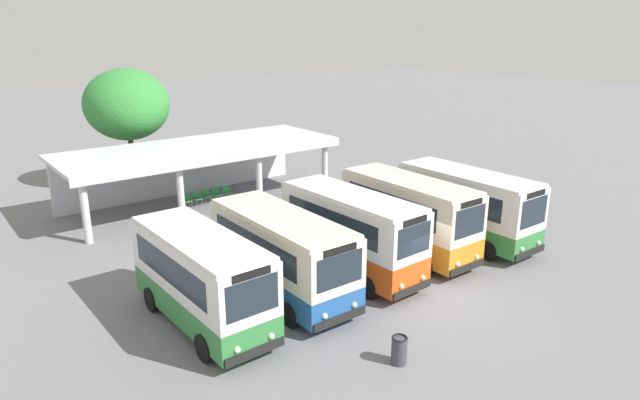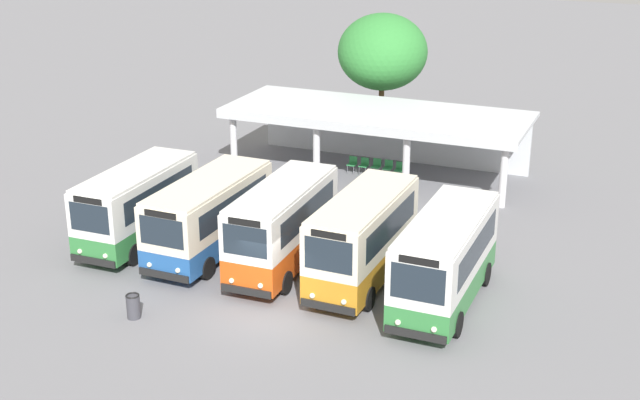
% 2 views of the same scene
% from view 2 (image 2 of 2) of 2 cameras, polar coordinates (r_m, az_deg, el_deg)
% --- Properties ---
extents(ground_plane, '(180.00, 180.00, 0.00)m').
position_cam_2_polar(ground_plane, '(30.96, -3.41, -7.48)').
color(ground_plane, slate).
extents(city_bus_nearest_orange, '(2.35, 6.65, 3.26)m').
position_cam_2_polar(city_bus_nearest_orange, '(36.76, -12.01, -0.19)').
color(city_bus_nearest_orange, black).
rests_on(city_bus_nearest_orange, ground).
extents(city_bus_second_in_row, '(2.47, 7.03, 3.20)m').
position_cam_2_polar(city_bus_second_in_row, '(35.19, -7.36, -0.90)').
color(city_bus_second_in_row, black).
rests_on(city_bus_second_in_row, ground).
extents(city_bus_middle_cream, '(2.35, 6.84, 3.42)m').
position_cam_2_polar(city_bus_middle_cream, '(33.61, -2.49, -1.59)').
color(city_bus_middle_cream, black).
rests_on(city_bus_middle_cream, ground).
extents(city_bus_fourth_amber, '(2.37, 6.81, 3.46)m').
position_cam_2_polar(city_bus_fourth_amber, '(32.42, 2.87, -2.42)').
color(city_bus_fourth_amber, black).
rests_on(city_bus_fourth_amber, ground).
extents(city_bus_fifth_blue, '(2.38, 7.02, 3.37)m').
position_cam_2_polar(city_bus_fifth_blue, '(31.06, 8.31, -3.77)').
color(city_bus_fifth_blue, black).
rests_on(city_bus_fifth_blue, ground).
extents(terminal_canopy, '(15.50, 5.89, 3.40)m').
position_cam_2_polar(terminal_canopy, '(45.15, 4.07, 5.23)').
color(terminal_canopy, silver).
rests_on(terminal_canopy, ground).
extents(waiting_chair_end_by_column, '(0.45, 0.45, 0.86)m').
position_cam_2_polar(waiting_chair_end_by_column, '(45.21, 2.16, 2.47)').
color(waiting_chair_end_by_column, slate).
rests_on(waiting_chair_end_by_column, ground).
extents(waiting_chair_second_from_end, '(0.45, 0.45, 0.86)m').
position_cam_2_polar(waiting_chair_second_from_end, '(45.03, 2.94, 2.38)').
color(waiting_chair_second_from_end, slate).
rests_on(waiting_chair_second_from_end, ground).
extents(waiting_chair_middle_seat, '(0.45, 0.45, 0.86)m').
position_cam_2_polar(waiting_chair_middle_seat, '(44.92, 3.76, 2.32)').
color(waiting_chair_middle_seat, slate).
rests_on(waiting_chair_middle_seat, ground).
extents(waiting_chair_fourth_seat, '(0.45, 0.45, 0.86)m').
position_cam_2_polar(waiting_chair_fourth_seat, '(44.72, 4.53, 2.21)').
color(waiting_chair_fourth_seat, slate).
rests_on(waiting_chair_fourth_seat, ground).
extents(waiting_chair_fifth_seat, '(0.45, 0.45, 0.86)m').
position_cam_2_polar(waiting_chair_fifth_seat, '(44.48, 5.29, 2.08)').
color(waiting_chair_fifth_seat, slate).
rests_on(waiting_chair_fifth_seat, ground).
extents(roadside_tree_behind_canopy, '(5.16, 5.16, 7.41)m').
position_cam_2_polar(roadside_tree_behind_canopy, '(50.11, 4.17, 9.75)').
color(roadside_tree_behind_canopy, brown).
rests_on(roadside_tree_behind_canopy, ground).
extents(litter_bin_apron, '(0.49, 0.49, 0.90)m').
position_cam_2_polar(litter_bin_apron, '(31.09, -12.27, -6.88)').
color(litter_bin_apron, '#3F3F47').
rests_on(litter_bin_apron, ground).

